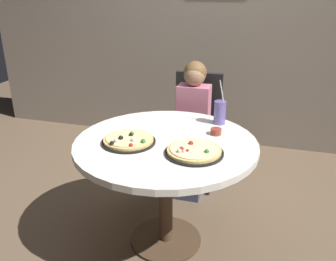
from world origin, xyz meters
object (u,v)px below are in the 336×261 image
soda_cup (220,112)px  sauce_bowl (216,131)px  dining_table (166,157)px  diner_child (191,136)px  pizza_cheese (129,140)px  pizza_veggie (194,151)px  chair_wooden (196,123)px

soda_cup → sauce_bowl: (0.01, -0.20, -0.06)m
dining_table → sauce_bowl: size_ratio=16.08×
diner_child → pizza_cheese: 0.89m
pizza_veggie → sauce_bowl: 0.32m
diner_child → pizza_veggie: bearing=-76.7°
diner_child → pizza_cheese: bearing=-104.3°
pizza_veggie → sauce_bowl: size_ratio=4.80×
chair_wooden → sauce_bowl: chair_wooden is taller
diner_child → pizza_veggie: 0.93m
dining_table → pizza_cheese: 0.26m
dining_table → pizza_cheese: bearing=-157.4°
chair_wooden → pizza_veggie: 1.09m
soda_cup → pizza_veggie: bearing=-97.4°
sauce_bowl → diner_child: bearing=117.1°
dining_table → diner_child: (0.00, 0.73, -0.16)m
sauce_bowl → dining_table: bearing=-145.8°
chair_wooden → pizza_veggie: size_ratio=2.83×
soda_cup → pizza_cheese: bearing=-135.3°
sauce_bowl → chair_wooden: bearing=111.0°
diner_child → sauce_bowl: 0.67m
diner_child → pizza_cheese: (-0.21, -0.82, 0.28)m
soda_cup → chair_wooden: bearing=117.1°
chair_wooden → diner_child: bearing=-89.9°
dining_table → chair_wooden: bearing=90.0°
chair_wooden → pizza_cheese: size_ratio=2.89×
diner_child → chair_wooden: bearing=90.1°
diner_child → soda_cup: (0.27, -0.35, 0.35)m
pizza_veggie → pizza_cheese: 0.41m
diner_child → pizza_veggie: (0.20, -0.86, 0.28)m
chair_wooden → diner_child: diner_child is taller
dining_table → diner_child: bearing=90.0°
dining_table → pizza_cheese: pizza_cheese is taller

